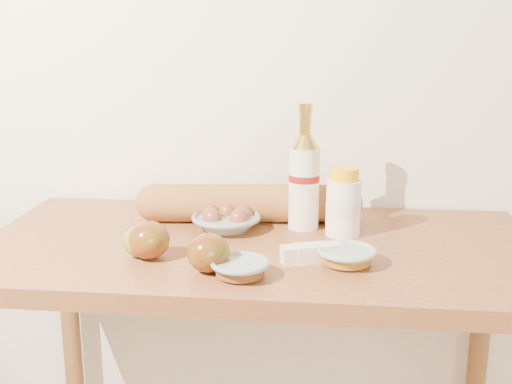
{
  "coord_description": "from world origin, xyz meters",
  "views": [
    {
      "loc": [
        0.14,
        -0.13,
        1.36
      ],
      "look_at": [
        0.0,
        1.15,
        1.02
      ],
      "focal_mm": 45.0,
      "sensor_mm": 36.0,
      "label": 1
    }
  ],
  "objects_px": {
    "table": "(258,295)",
    "cream_bottle": "(343,204)",
    "bourbon_bottle": "(304,178)",
    "baguette": "(249,203)",
    "egg_bowl": "(226,220)"
  },
  "relations": [
    {
      "from": "table",
      "to": "egg_bowl",
      "type": "distance_m",
      "value": 0.18
    },
    {
      "from": "table",
      "to": "cream_bottle",
      "type": "relative_size",
      "value": 7.81
    },
    {
      "from": "baguette",
      "to": "cream_bottle",
      "type": "bearing_deg",
      "value": -24.26
    },
    {
      "from": "bourbon_bottle",
      "to": "cream_bottle",
      "type": "distance_m",
      "value": 0.11
    },
    {
      "from": "egg_bowl",
      "to": "baguette",
      "type": "bearing_deg",
      "value": 58.07
    },
    {
      "from": "table",
      "to": "bourbon_bottle",
      "type": "distance_m",
      "value": 0.28
    },
    {
      "from": "table",
      "to": "bourbon_bottle",
      "type": "height_order",
      "value": "bourbon_bottle"
    },
    {
      "from": "bourbon_bottle",
      "to": "table",
      "type": "bearing_deg",
      "value": -131.9
    },
    {
      "from": "cream_bottle",
      "to": "baguette",
      "type": "distance_m",
      "value": 0.23
    },
    {
      "from": "table",
      "to": "cream_bottle",
      "type": "bearing_deg",
      "value": 21.45
    },
    {
      "from": "bourbon_bottle",
      "to": "egg_bowl",
      "type": "height_order",
      "value": "bourbon_bottle"
    },
    {
      "from": "table",
      "to": "bourbon_bottle",
      "type": "bearing_deg",
      "value": 50.25
    },
    {
      "from": "egg_bowl",
      "to": "baguette",
      "type": "height_order",
      "value": "baguette"
    },
    {
      "from": "baguette",
      "to": "egg_bowl",
      "type": "bearing_deg",
      "value": -127.46
    },
    {
      "from": "table",
      "to": "egg_bowl",
      "type": "relative_size",
      "value": 7.12
    }
  ]
}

